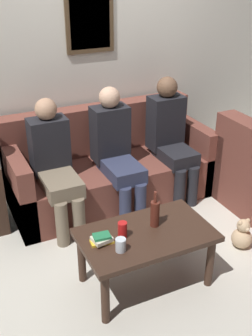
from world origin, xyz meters
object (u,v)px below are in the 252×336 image
couch_main (109,169)px  wine_bottle (155,213)px  coffee_table (146,240)px  person_middle (116,149)px  drinking_glass (121,245)px  person_right (171,135)px  teddy_bear (242,235)px  person_left (54,162)px

couch_main → wine_bottle: 1.29m
coffee_table → person_middle: 1.14m
coffee_table → drinking_glass: 0.30m
coffee_table → wine_bottle: bearing=29.2°
drinking_glass → person_right: 1.68m
couch_main → person_middle: person_middle is taller
drinking_glass → coffee_table: bearing=23.2°
coffee_table → person_right: (0.87, 1.13, 0.26)m
couch_main → drinking_glass: couch_main is taller
couch_main → teddy_bear: bearing=-62.0°
coffee_table → teddy_bear: coffee_table is taller
coffee_table → drinking_glass: size_ratio=10.14×
drinking_glass → wine_bottle: bearing=24.9°
drinking_glass → person_middle: (0.51, 1.20, 0.12)m
person_left → person_middle: 0.59m
drinking_glass → person_left: 1.21m
teddy_bear → drinking_glass: bearing=-173.4°
coffee_table → person_left: (-0.34, 1.09, 0.23)m
person_right → teddy_bear: person_right is taller
person_left → person_right: 1.22m
couch_main → coffee_table: (-0.27, -1.31, 0.08)m
coffee_table → person_left: 1.16m
couch_main → person_right: size_ratio=1.66×
couch_main → teddy_bear: couch_main is taller
wine_bottle → person_left: (-0.44, 1.03, 0.05)m
couch_main → wine_bottle: (-0.17, -1.25, 0.25)m
person_middle → teddy_bear: person_middle is taller
person_left → teddy_bear: (1.29, -1.06, -0.50)m
wine_bottle → teddy_bear: size_ratio=1.04×
person_left → person_middle: bearing=-0.0°
wine_bottle → person_middle: 1.05m
coffee_table → wine_bottle: (0.10, 0.06, 0.18)m
person_middle → teddy_bear: size_ratio=4.30×
coffee_table → drinking_glass: bearing=-156.8°
person_middle → person_left: bearing=180.0°
wine_bottle → person_left: bearing=113.1°
person_middle → teddy_bear: (0.70, -1.06, -0.51)m
wine_bottle → person_right: 1.33m
wine_bottle → person_left: size_ratio=0.25×
wine_bottle → teddy_bear: (0.85, -0.02, -0.45)m
wine_bottle → teddy_bear: wine_bottle is taller
teddy_bear → wine_bottle: bearing=178.3°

